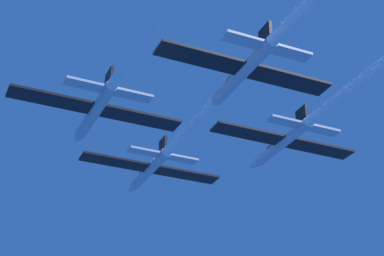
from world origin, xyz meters
The scene contains 3 objects.
jet_lead centered at (-0.13, -13.41, 0.73)m, with size 15.66×49.36×2.59m.
jet_left_wing centered at (-9.81, -27.02, -0.19)m, with size 15.66×53.49×2.59m.
jet_right_wing centered at (9.73, -27.14, 0.74)m, with size 15.66×54.08×2.59m.
Camera 1 is at (-23.17, -62.01, -29.52)m, focal length 62.35 mm.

